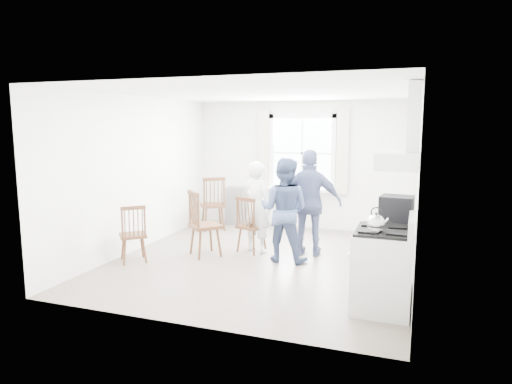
{
  "coord_description": "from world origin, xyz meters",
  "views": [
    {
      "loc": [
        2.23,
        -6.61,
        2.14
      ],
      "look_at": [
        -0.19,
        0.2,
        1.06
      ],
      "focal_mm": 32.0,
      "sensor_mm": 36.0,
      "label": 1
    }
  ],
  "objects_px": {
    "low_cabinet": "(392,256)",
    "windsor_chair_b": "(198,216)",
    "gas_stove": "(383,269)",
    "windsor_chair_c": "(133,228)",
    "person_mid": "(284,210)",
    "windsor_chair_a": "(214,198)",
    "stereo_stack": "(396,210)",
    "person_right": "(310,203)",
    "person_left": "(257,207)"
  },
  "relations": [
    {
      "from": "low_cabinet",
      "to": "stereo_stack",
      "type": "distance_m",
      "value": 0.63
    },
    {
      "from": "windsor_chair_b",
      "to": "windsor_chair_a",
      "type": "bearing_deg",
      "value": 106.99
    },
    {
      "from": "windsor_chair_b",
      "to": "person_right",
      "type": "bearing_deg",
      "value": 22.3
    },
    {
      "from": "gas_stove",
      "to": "low_cabinet",
      "type": "relative_size",
      "value": 1.24
    },
    {
      "from": "stereo_stack",
      "to": "person_right",
      "type": "bearing_deg",
      "value": 137.88
    },
    {
      "from": "windsor_chair_a",
      "to": "person_mid",
      "type": "relative_size",
      "value": 0.68
    },
    {
      "from": "low_cabinet",
      "to": "person_right",
      "type": "relative_size",
      "value": 0.52
    },
    {
      "from": "low_cabinet",
      "to": "person_left",
      "type": "distance_m",
      "value": 2.52
    },
    {
      "from": "stereo_stack",
      "to": "low_cabinet",
      "type": "bearing_deg",
      "value": 113.92
    },
    {
      "from": "windsor_chair_a",
      "to": "person_right",
      "type": "relative_size",
      "value": 0.63
    },
    {
      "from": "windsor_chair_a",
      "to": "person_mid",
      "type": "xyz_separation_m",
      "value": [
        1.9,
        -1.49,
        0.14
      ]
    },
    {
      "from": "stereo_stack",
      "to": "windsor_chair_c",
      "type": "distance_m",
      "value": 3.88
    },
    {
      "from": "windsor_chair_a",
      "to": "stereo_stack",
      "type": "bearing_deg",
      "value": -32.64
    },
    {
      "from": "windsor_chair_a",
      "to": "windsor_chair_c",
      "type": "height_order",
      "value": "windsor_chair_a"
    },
    {
      "from": "gas_stove",
      "to": "person_mid",
      "type": "distance_m",
      "value": 2.19
    },
    {
      "from": "windsor_chair_b",
      "to": "stereo_stack",
      "type": "bearing_deg",
      "value": -10.53
    },
    {
      "from": "person_left",
      "to": "person_right",
      "type": "xyz_separation_m",
      "value": [
        0.88,
        0.1,
        0.1
      ]
    },
    {
      "from": "windsor_chair_c",
      "to": "person_mid",
      "type": "xyz_separation_m",
      "value": [
        2.14,
        0.91,
        0.25
      ]
    },
    {
      "from": "windsor_chair_a",
      "to": "person_mid",
      "type": "height_order",
      "value": "person_mid"
    },
    {
      "from": "gas_stove",
      "to": "person_mid",
      "type": "relative_size",
      "value": 0.69
    },
    {
      "from": "low_cabinet",
      "to": "windsor_chair_a",
      "type": "xyz_separation_m",
      "value": [
        -3.57,
        2.24,
        0.22
      ]
    },
    {
      "from": "person_mid",
      "to": "gas_stove",
      "type": "bearing_deg",
      "value": 140.26
    },
    {
      "from": "stereo_stack",
      "to": "windsor_chair_c",
      "type": "relative_size",
      "value": 0.46
    },
    {
      "from": "stereo_stack",
      "to": "windsor_chair_c",
      "type": "xyz_separation_m",
      "value": [
        -3.84,
        -0.09,
        -0.51
      ]
    },
    {
      "from": "person_right",
      "to": "person_left",
      "type": "bearing_deg",
      "value": 0.05
    },
    {
      "from": "person_left",
      "to": "person_mid",
      "type": "distance_m",
      "value": 0.67
    },
    {
      "from": "windsor_chair_a",
      "to": "windsor_chair_c",
      "type": "distance_m",
      "value": 2.41
    },
    {
      "from": "low_cabinet",
      "to": "person_left",
      "type": "height_order",
      "value": "person_left"
    },
    {
      "from": "person_left",
      "to": "low_cabinet",
      "type": "bearing_deg",
      "value": 174.98
    },
    {
      "from": "windsor_chair_b",
      "to": "person_mid",
      "type": "xyz_separation_m",
      "value": [
        1.37,
        0.25,
        0.15
      ]
    },
    {
      "from": "stereo_stack",
      "to": "windsor_chair_a",
      "type": "height_order",
      "value": "stereo_stack"
    },
    {
      "from": "windsor_chair_c",
      "to": "person_right",
      "type": "bearing_deg",
      "value": 28.87
    },
    {
      "from": "windsor_chair_b",
      "to": "windsor_chair_c",
      "type": "height_order",
      "value": "windsor_chair_b"
    },
    {
      "from": "person_left",
      "to": "person_right",
      "type": "distance_m",
      "value": 0.89
    },
    {
      "from": "low_cabinet",
      "to": "windsor_chair_b",
      "type": "bearing_deg",
      "value": 170.5
    },
    {
      "from": "stereo_stack",
      "to": "windsor_chair_a",
      "type": "bearing_deg",
      "value": 147.36
    },
    {
      "from": "gas_stove",
      "to": "low_cabinet",
      "type": "distance_m",
      "value": 0.7
    },
    {
      "from": "person_mid",
      "to": "person_right",
      "type": "bearing_deg",
      "value": -122.5
    },
    {
      "from": "low_cabinet",
      "to": "person_mid",
      "type": "relative_size",
      "value": 0.55
    },
    {
      "from": "gas_stove",
      "to": "person_left",
      "type": "height_order",
      "value": "person_left"
    },
    {
      "from": "low_cabinet",
      "to": "gas_stove",
      "type": "bearing_deg",
      "value": -95.68
    },
    {
      "from": "person_mid",
      "to": "low_cabinet",
      "type": "bearing_deg",
      "value": 158.2
    },
    {
      "from": "windsor_chair_b",
      "to": "person_mid",
      "type": "distance_m",
      "value": 1.4
    },
    {
      "from": "windsor_chair_a",
      "to": "windsor_chair_b",
      "type": "relative_size",
      "value": 1.01
    },
    {
      "from": "low_cabinet",
      "to": "stereo_stack",
      "type": "xyz_separation_m",
      "value": [
        0.03,
        -0.06,
        0.62
      ]
    },
    {
      "from": "windsor_chair_c",
      "to": "stereo_stack",
      "type": "bearing_deg",
      "value": 1.39
    },
    {
      "from": "windsor_chair_a",
      "to": "windsor_chair_c",
      "type": "xyz_separation_m",
      "value": [
        -0.24,
        -2.4,
        -0.11
      ]
    },
    {
      "from": "windsor_chair_a",
      "to": "person_right",
      "type": "height_order",
      "value": "person_right"
    },
    {
      "from": "low_cabinet",
      "to": "windsor_chair_b",
      "type": "relative_size",
      "value": 0.83
    },
    {
      "from": "windsor_chair_a",
      "to": "person_mid",
      "type": "bearing_deg",
      "value": -38.12
    }
  ]
}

